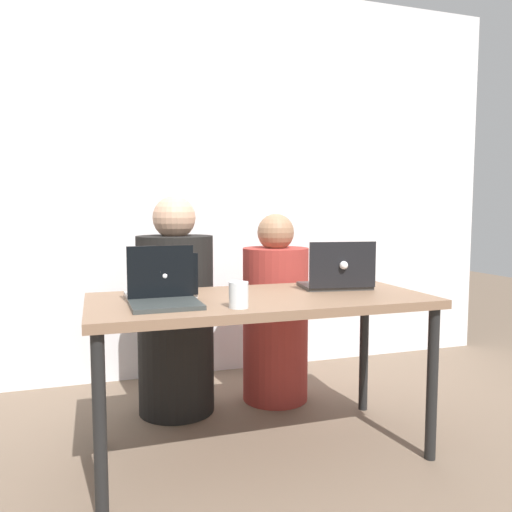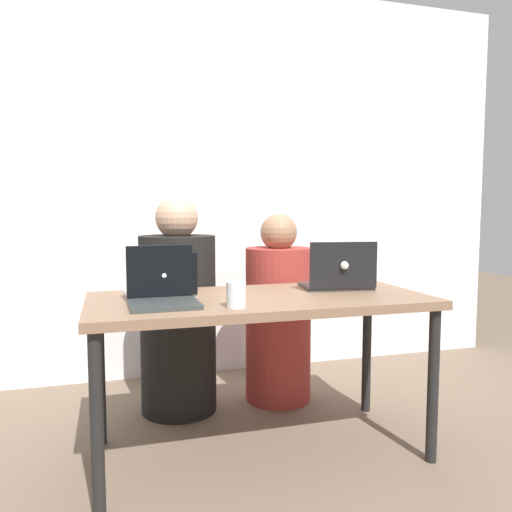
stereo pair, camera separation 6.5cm
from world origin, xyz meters
name	(u,v)px [view 1 (the left image)]	position (x,y,z in m)	size (l,w,h in m)	color
ground_plane	(261,452)	(0.00, 0.00, 0.00)	(12.00, 12.00, 0.00)	#705C4B
back_wall	(202,182)	(0.00, 1.28, 1.33)	(4.50, 0.10, 2.67)	silver
desk	(261,312)	(0.00, 0.00, 0.67)	(1.54, 0.70, 0.74)	#806049
person_on_left	(176,317)	(-0.30, 0.61, 0.54)	(0.49, 0.49, 1.22)	black
person_on_right	(275,318)	(0.30, 0.61, 0.50)	(0.44, 0.44, 1.12)	#A1332C
laptop_back_right	(337,279)	(0.43, 0.09, 0.80)	(0.37, 0.31, 0.24)	#3C3B39
laptop_back_left	(161,288)	(-0.44, 0.10, 0.79)	(0.31, 0.25, 0.20)	silver
laptop_front_left	(164,292)	(-0.45, -0.07, 0.80)	(0.29, 0.29, 0.24)	#353A39
water_glass_left	(239,297)	(-0.17, -0.23, 0.79)	(0.08, 0.08, 0.11)	white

